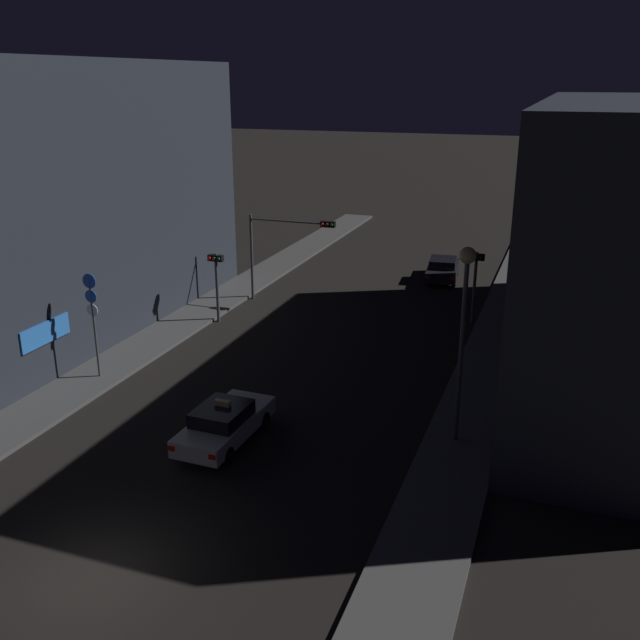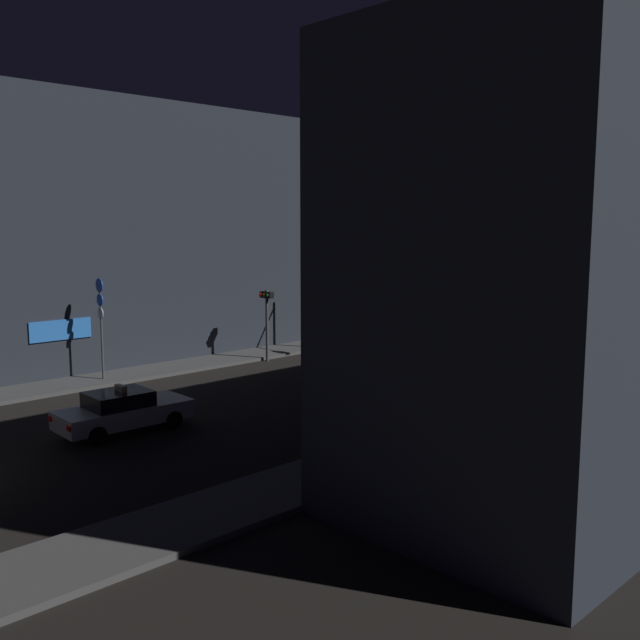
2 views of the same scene
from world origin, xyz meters
name	(u,v)px [view 2 (image 2 of 2)]	position (x,y,z in m)	size (l,w,h in m)	color
sidewalk_left	(314,345)	(-7.73, 23.72, 0.08)	(2.52, 51.45, 0.16)	#4C4C4C
sidewalk_right	(570,390)	(7.73, 23.72, 0.08)	(2.52, 51.45, 0.16)	#4C4C4C
building_facade_left	(107,234)	(-13.97, 14.46, 6.43)	(10.02, 24.86, 12.86)	#282D38
taxi	(123,411)	(-0.04, 7.60, 0.74)	(1.95, 4.51, 1.62)	silver
far_car	(554,342)	(3.28, 30.87, 0.73)	(2.25, 4.61, 1.42)	black
traffic_light_overhead	(353,288)	(-4.20, 23.26, 3.61)	(5.02, 0.42, 4.89)	#47474C
traffic_light_left_kerb	(267,310)	(-6.22, 19.01, 2.62)	(0.80, 0.42, 3.65)	#47474C
traffic_light_right_kerb	(534,326)	(6.22, 23.27, 2.69)	(0.80, 0.42, 3.75)	#47474C
sign_pole_left	(101,318)	(-7.47, 10.66, 2.88)	(0.61, 0.10, 4.45)	#47474C
street_lamp_near_block	(340,294)	(7.53, 10.21, 5.02)	(0.55, 0.55, 6.82)	#47474C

